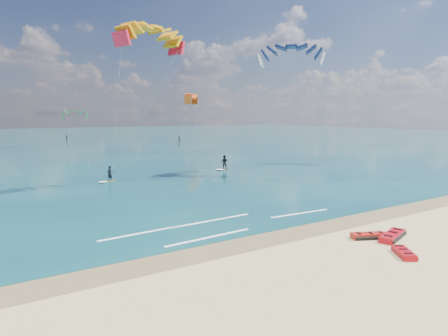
# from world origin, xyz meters

# --- Properties ---
(ground) EXTENTS (320.00, 320.00, 0.00)m
(ground) POSITION_xyz_m (0.00, 40.00, 0.00)
(ground) COLOR tan
(ground) RESTS_ON ground
(wet_sand_strip) EXTENTS (320.00, 2.40, 0.01)m
(wet_sand_strip) POSITION_xyz_m (0.00, 3.00, 0.00)
(wet_sand_strip) COLOR brown
(wet_sand_strip) RESTS_ON ground
(sea) EXTENTS (320.00, 200.00, 0.04)m
(sea) POSITION_xyz_m (0.00, 104.00, 0.02)
(sea) COLOR #0B333D
(sea) RESTS_ON ground
(packed_kite_left) EXTENTS (3.03, 1.93, 0.41)m
(packed_kite_left) POSITION_xyz_m (6.39, -0.91, 0.00)
(packed_kite_left) COLOR #B70914
(packed_kite_left) RESTS_ON ground
(packed_kite_mid) EXTENTS (2.47, 1.88, 0.37)m
(packed_kite_mid) POSITION_xyz_m (5.30, -0.13, 0.00)
(packed_kite_mid) COLOR #AF190C
(packed_kite_mid) RESTS_ON ground
(packed_kite_right) EXTENTS (1.93, 2.15, 0.36)m
(packed_kite_right) POSITION_xyz_m (4.36, -2.95, 0.00)
(packed_kite_right) COLOR #BA0710
(packed_kite_right) RESTS_ON ground
(kitesurfer_main) EXTENTS (9.84, 7.15, 17.00)m
(kitesurfer_main) POSITION_xyz_m (0.18, 25.07, 8.80)
(kitesurfer_main) COLOR yellow
(kitesurfer_main) RESTS_ON sea
(kitesurfer_far) EXTENTS (12.04, 10.22, 16.82)m
(kitesurfer_far) POSITION_xyz_m (16.83, 25.54, 8.58)
(kitesurfer_far) COLOR gold
(kitesurfer_far) RESTS_ON sea
(shoreline_foam) EXTENTS (16.77, 3.61, 0.01)m
(shoreline_foam) POSITION_xyz_m (-0.74, 6.84, 0.04)
(shoreline_foam) COLOR white
(shoreline_foam) RESTS_ON ground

